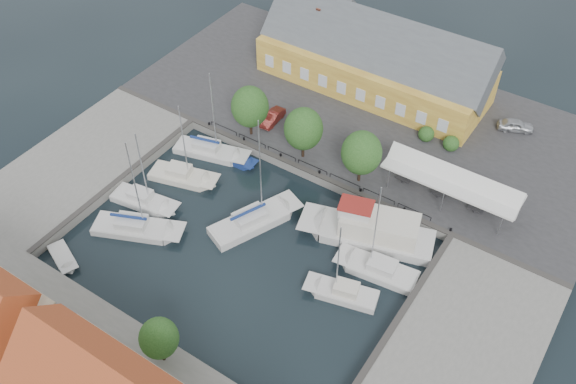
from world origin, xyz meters
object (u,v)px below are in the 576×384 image
at_px(center_sailboat, 254,222).
at_px(launch_nw, 236,160).
at_px(east_boat_b, 343,294).
at_px(west_boat_b, 183,177).
at_px(trawler, 372,231).
at_px(west_boat_c, 144,202).
at_px(west_boat_a, 210,152).
at_px(west_boat_d, 137,229).
at_px(east_boat_a, 378,271).
at_px(warehouse, 371,59).
at_px(car_silver, 516,125).
at_px(tent_canopy, 452,181).
at_px(launch_sw, 63,258).
at_px(car_red, 273,117).

height_order(center_sailboat, launch_nw, center_sailboat).
relative_size(east_boat_b, west_boat_b, 0.91).
bearing_deg(center_sailboat, trawler, 24.20).
height_order(center_sailboat, west_boat_c, center_sailboat).
height_order(trawler, launch_nw, trawler).
relative_size(west_boat_a, west_boat_d, 0.94).
distance_m(west_boat_a, west_boat_c, 10.01).
distance_m(east_boat_a, west_boat_b, 23.64).
height_order(center_sailboat, east_boat_a, center_sailboat).
xyz_separation_m(warehouse, center_sailboat, (1.44, -26.85, -4.06)).
relative_size(west_boat_a, west_boat_c, 1.13).
relative_size(car_silver, west_boat_b, 0.38).
bearing_deg(tent_canopy, warehouse, 140.14).
height_order(east_boat_a, launch_nw, east_boat_a).
bearing_deg(tent_canopy, west_boat_c, -147.35).
height_order(east_boat_b, launch_sw, east_boat_b).
bearing_deg(west_boat_d, east_boat_b, 11.92).
relative_size(center_sailboat, east_boat_b, 1.41).
bearing_deg(car_silver, east_boat_a, 148.30).
bearing_deg(tent_canopy, launch_sw, -136.07).
xyz_separation_m(tent_canopy, west_boat_b, (-25.47, -11.83, -3.42)).
distance_m(trawler, west_boat_d, 23.36).
bearing_deg(launch_sw, west_boat_d, 62.93).
distance_m(car_red, center_sailboat, 15.44).
bearing_deg(west_boat_b, car_silver, 44.24).
relative_size(center_sailboat, west_boat_b, 1.27).
relative_size(car_silver, launch_nw, 0.84).
bearing_deg(car_red, launch_nw, -94.97).
distance_m(west_boat_b, west_boat_d, 8.41).
xyz_separation_m(warehouse, launch_sw, (-11.18, -40.62, -4.34)).
xyz_separation_m(trawler, launch_sw, (-23.38, -18.61, -0.93)).
height_order(west_boat_b, launch_nw, west_boat_b).
relative_size(warehouse, trawler, 2.06).
xyz_separation_m(east_boat_b, west_boat_d, (-21.15, -4.46, 0.01)).
xyz_separation_m(tent_canopy, west_boat_c, (-26.40, -16.92, -3.42)).
distance_m(trawler, west_boat_c, 23.69).
distance_m(warehouse, west_boat_a, 23.02).
xyz_separation_m(car_silver, east_boat_a, (-3.73, -26.38, -1.43)).
xyz_separation_m(trawler, west_boat_a, (-21.14, 1.21, -0.75)).
bearing_deg(car_red, east_boat_a, -34.53).
distance_m(trawler, east_boat_a, 4.33).
relative_size(car_red, west_boat_c, 0.38).
bearing_deg(warehouse, west_boat_b, -109.07).
bearing_deg(launch_nw, east_boat_b, -26.27).
distance_m(tent_canopy, west_boat_b, 28.29).
bearing_deg(tent_canopy, trawler, -118.35).
height_order(east_boat_b, launch_nw, east_boat_b).
relative_size(west_boat_c, launch_nw, 2.12).
height_order(car_silver, west_boat_c, west_boat_c).
bearing_deg(center_sailboat, west_boat_c, -160.75).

